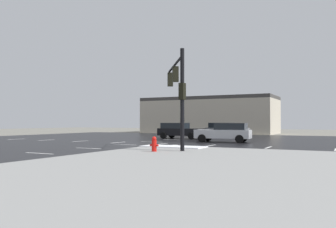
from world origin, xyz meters
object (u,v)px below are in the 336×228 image
(fire_hydrant, at_px, (154,144))
(sedan_silver, at_px, (225,132))
(sedan_black, at_px, (180,130))
(sedan_grey, at_px, (226,130))
(traffic_signal_mast, at_px, (178,84))

(fire_hydrant, bearing_deg, sedan_silver, 89.73)
(fire_hydrant, xyz_separation_m, sedan_silver, (0.06, 11.78, 0.32))
(fire_hydrant, height_order, sedan_black, sedan_black)
(sedan_grey, relative_size, sedan_black, 1.01)
(sedan_grey, bearing_deg, fire_hydrant, -78.54)
(sedan_black, bearing_deg, fire_hydrant, -68.14)
(traffic_signal_mast, height_order, sedan_grey, traffic_signal_mast)
(traffic_signal_mast, height_order, sedan_black, traffic_signal_mast)
(traffic_signal_mast, distance_m, sedan_black, 14.69)
(traffic_signal_mast, bearing_deg, fire_hydrant, 141.48)
(sedan_black, bearing_deg, traffic_signal_mast, -63.92)
(traffic_signal_mast, xyz_separation_m, fire_hydrant, (-0.21, -2.44, -3.37))
(fire_hydrant, distance_m, sedan_black, 16.54)
(fire_hydrant, distance_m, sedan_grey, 21.17)
(sedan_grey, bearing_deg, traffic_signal_mast, -76.92)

